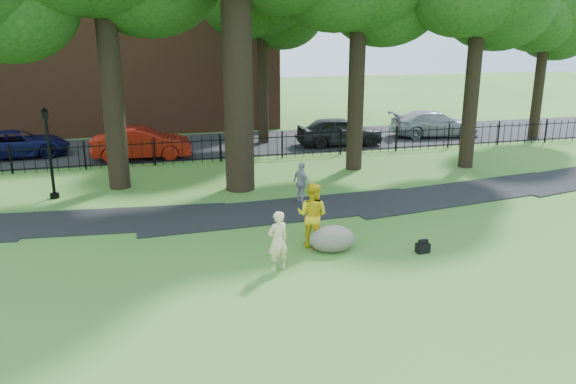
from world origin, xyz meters
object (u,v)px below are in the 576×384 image
object	(u,v)px
boulder	(332,237)
red_sedan	(142,143)
man	(312,215)
woman	(278,241)
lamppost	(50,155)

from	to	relation	value
boulder	red_sedan	size ratio (longest dim) A/B	0.28
man	red_sedan	distance (m)	13.75
woman	red_sedan	xyz separation A→B (m)	(-3.02, 14.38, -0.02)
woman	boulder	size ratio (longest dim) A/B	1.22
woman	red_sedan	world-z (taller)	woman
man	red_sedan	xyz separation A→B (m)	(-4.36, 13.04, -0.17)
lamppost	red_sedan	xyz separation A→B (m)	(3.28, 5.96, -0.87)
man	red_sedan	world-z (taller)	man
woman	man	size ratio (longest dim) A/B	0.85
lamppost	red_sedan	distance (m)	6.86
woman	boulder	world-z (taller)	woman
lamppost	man	bearing A→B (deg)	-45.49
boulder	red_sedan	xyz separation A→B (m)	(-4.83, 13.44, 0.39)
man	lamppost	bearing A→B (deg)	-4.92
woman	boulder	bearing A→B (deg)	-169.72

